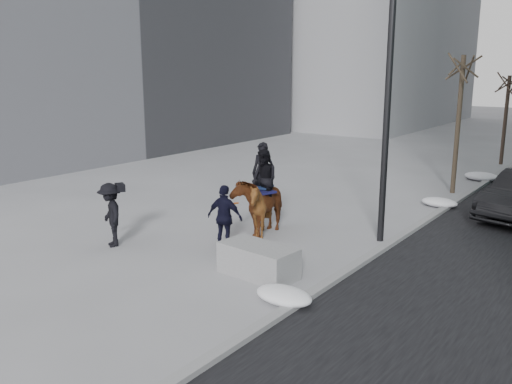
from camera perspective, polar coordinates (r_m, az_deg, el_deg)
The scene contains 11 objects.
ground at distance 14.12m, azimuth -2.92°, elevation -6.83°, with size 120.00×120.00×0.00m, color gray.
curb at distance 21.49m, azimuth 20.85°, elevation -0.54°, with size 0.25×90.00×0.12m, color gray.
planter at distance 12.79m, azimuth 0.25°, elevation -7.22°, with size 1.85×0.92×0.74m, color gray.
tree_near at distance 22.01m, azimuth 20.55°, elevation 7.30°, with size 1.20×1.20×5.80m, color #322A1E, non-canonical shape.
tree_far at distance 29.65m, azimuth 24.80°, elevation 7.31°, with size 1.20×1.20×4.86m, color #33251E, non-canonical shape.
mounted_left at distance 15.81m, azimuth 0.43°, elevation -0.86°, with size 1.31×2.21×2.68m.
mounted_right at distance 15.52m, azimuth 0.61°, elevation -1.08°, with size 1.76×1.85×2.51m.
feeder at distance 14.48m, azimuth -3.29°, elevation -2.68°, with size 1.09×0.95×1.75m.
camera_crew at distance 15.21m, azimuth -15.04°, elevation -2.31°, with size 1.31×1.11×1.75m.
lamppost at distance 15.24m, azimuth 14.29°, elevation 13.40°, with size 0.25×2.72×9.09m.
snow_piles at distance 19.42m, azimuth 18.16°, elevation -1.38°, with size 1.43×16.23×0.36m.
Camera 1 is at (8.46, -10.23, 4.82)m, focal length 38.00 mm.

